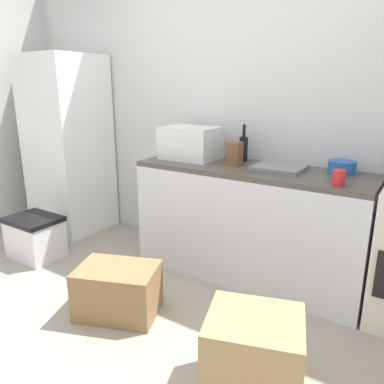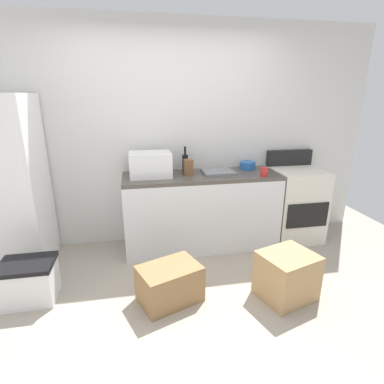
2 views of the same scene
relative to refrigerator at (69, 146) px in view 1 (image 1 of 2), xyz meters
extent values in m
plane|color=#9E9384|center=(1.75, -1.15, -0.90)|extent=(6.00, 6.00, 0.00)
cube|color=silver|center=(1.75, 0.40, 0.40)|extent=(5.00, 0.10, 2.60)
cube|color=silver|center=(2.05, 0.05, -0.47)|extent=(1.80, 0.60, 0.86)
cube|color=#4C473F|center=(2.05, 0.05, -0.02)|extent=(1.80, 0.60, 0.04)
cube|color=white|center=(0.00, 0.00, 0.00)|extent=(0.68, 0.66, 1.80)
cube|color=white|center=(1.47, 0.08, 0.14)|extent=(0.46, 0.34, 0.27)
cube|color=slate|center=(2.25, 0.08, 0.02)|extent=(0.36, 0.32, 0.03)
cylinder|color=black|center=(1.89, 0.23, 0.10)|extent=(0.07, 0.07, 0.20)
cylinder|color=black|center=(1.89, 0.23, 0.25)|extent=(0.03, 0.03, 0.10)
cylinder|color=red|center=(2.73, -0.16, 0.05)|extent=(0.08, 0.08, 0.10)
cube|color=brown|center=(1.90, 0.06, 0.09)|extent=(0.10, 0.10, 0.18)
cylinder|color=#2659A5|center=(2.67, 0.21, 0.05)|extent=(0.19, 0.19, 0.09)
cube|color=olive|center=(1.55, -0.94, -0.73)|extent=(0.62, 0.53, 0.34)
cube|color=tan|center=(2.60, -1.08, -0.68)|extent=(0.56, 0.53, 0.43)
cube|color=silver|center=(0.31, -0.70, -0.73)|extent=(0.44, 0.34, 0.34)
cube|color=black|center=(0.31, -0.70, -0.54)|extent=(0.46, 0.36, 0.04)
camera|label=1|loc=(3.19, -2.55, 0.61)|focal=35.05mm
camera|label=2|loc=(1.32, -3.24, 0.88)|focal=28.19mm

